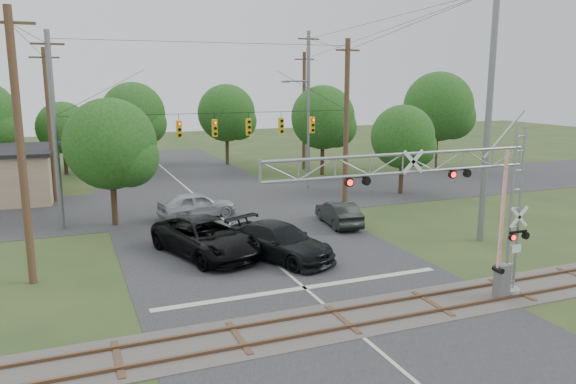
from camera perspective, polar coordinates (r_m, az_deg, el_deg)
name	(u,v)px	position (r m, az deg, el deg)	size (l,w,h in m)	color
ground	(370,344)	(19.79, 8.32, -15.02)	(160.00, 160.00, 0.00)	#27401D
road_main	(269,258)	(28.21, -1.99, -6.68)	(14.00, 90.00, 0.02)	#262629
road_cross	(203,202)	(41.20, -8.66, -0.99)	(90.00, 12.00, 0.02)	#262629
railroad_track	(343,320)	(21.35, 5.56, -12.80)	(90.00, 3.20, 0.17)	#4F4A45
crossing_gantry	(450,198)	(21.96, 16.12, -0.62)	(11.33, 0.89, 6.96)	gray
traffic_signal_span	(228,127)	(36.73, -6.13, 6.62)	(19.34, 0.36, 11.50)	slate
pickup_black	(206,237)	(28.58, -8.29, -4.58)	(3.15, 6.83, 1.90)	black
car_dark	(280,242)	(27.80, -0.80, -5.07)	(2.47, 6.07, 1.76)	black
sedan_silver	(197,205)	(36.42, -9.24, -1.30)	(2.00, 4.96, 1.69)	#999DA0
suv_dark	(339,213)	(34.31, 5.16, -2.15)	(1.58, 4.52, 1.49)	black
streetlight	(306,128)	(45.11, 1.87, 6.52)	(2.35, 0.24, 8.80)	slate
utility_poles	(258,116)	(39.68, -3.06, 7.73)	(25.63, 26.96, 13.91)	#492F21
treeline	(170,117)	(50.17, -11.90, 7.42)	(57.47, 26.97, 9.50)	#3C2B1B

